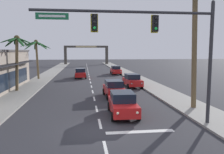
{
  "coord_description": "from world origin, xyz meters",
  "views": [
    {
      "loc": [
        -0.98,
        -12.92,
        4.64
      ],
      "look_at": [
        1.64,
        8.0,
        2.2
      ],
      "focal_mm": 36.4,
      "sensor_mm": 36.0,
      "label": 1
    }
  ],
  "objects_px": {
    "sedan_parked_nearest_kerb": "(116,70)",
    "sedan_lead_at_stop_bar": "(123,103)",
    "sedan_parked_mid_kerb": "(132,80)",
    "traffic_signal_mast": "(160,37)",
    "sedan_oncoming_far": "(80,73)",
    "sedan_third_in_queue": "(114,89)",
    "town_gateway_arch": "(86,52)",
    "palm_right_nearest": "(195,19)",
    "palm_left_third": "(36,49)",
    "palm_left_second": "(17,51)"
  },
  "relations": [
    {
      "from": "palm_left_third",
      "to": "town_gateway_arch",
      "type": "xyz_separation_m",
      "value": [
        8.47,
        40.45,
        -0.72
      ]
    },
    {
      "from": "sedan_third_in_queue",
      "to": "town_gateway_arch",
      "type": "relative_size",
      "value": 0.3
    },
    {
      "from": "sedan_parked_mid_kerb",
      "to": "sedan_oncoming_far",
      "type": "bearing_deg",
      "value": 122.85
    },
    {
      "from": "sedan_parked_mid_kerb",
      "to": "sedan_parked_nearest_kerb",
      "type": "bearing_deg",
      "value": 89.59
    },
    {
      "from": "sedan_third_in_queue",
      "to": "traffic_signal_mast",
      "type": "bearing_deg",
      "value": -81.12
    },
    {
      "from": "palm_left_third",
      "to": "palm_left_second",
      "type": "bearing_deg",
      "value": -89.54
    },
    {
      "from": "sedan_lead_at_stop_bar",
      "to": "sedan_oncoming_far",
      "type": "bearing_deg",
      "value": 98.19
    },
    {
      "from": "traffic_signal_mast",
      "to": "sedan_third_in_queue",
      "type": "bearing_deg",
      "value": 98.88
    },
    {
      "from": "sedan_third_in_queue",
      "to": "palm_right_nearest",
      "type": "distance_m",
      "value": 9.95
    },
    {
      "from": "town_gateway_arch",
      "to": "sedan_third_in_queue",
      "type": "bearing_deg",
      "value": -87.92
    },
    {
      "from": "sedan_parked_nearest_kerb",
      "to": "sedan_lead_at_stop_bar",
      "type": "bearing_deg",
      "value": -97.11
    },
    {
      "from": "palm_left_third",
      "to": "town_gateway_arch",
      "type": "height_order",
      "value": "palm_left_third"
    },
    {
      "from": "sedan_oncoming_far",
      "to": "palm_left_second",
      "type": "bearing_deg",
      "value": -119.06
    },
    {
      "from": "sedan_lead_at_stop_bar",
      "to": "palm_left_third",
      "type": "bearing_deg",
      "value": 114.97
    },
    {
      "from": "palm_right_nearest",
      "to": "sedan_oncoming_far",
      "type": "bearing_deg",
      "value": 112.31
    },
    {
      "from": "palm_left_second",
      "to": "town_gateway_arch",
      "type": "xyz_separation_m",
      "value": [
        8.38,
        51.65,
        -0.46
      ]
    },
    {
      "from": "sedan_parked_mid_kerb",
      "to": "town_gateway_arch",
      "type": "relative_size",
      "value": 0.3
    },
    {
      "from": "sedan_lead_at_stop_bar",
      "to": "town_gateway_arch",
      "type": "bearing_deg",
      "value": 91.63
    },
    {
      "from": "sedan_oncoming_far",
      "to": "palm_right_nearest",
      "type": "relative_size",
      "value": 0.44
    },
    {
      "from": "sedan_lead_at_stop_bar",
      "to": "sedan_third_in_queue",
      "type": "distance_m",
      "value": 6.53
    },
    {
      "from": "sedan_parked_mid_kerb",
      "to": "palm_right_nearest",
      "type": "height_order",
      "value": "palm_right_nearest"
    },
    {
      "from": "sedan_lead_at_stop_bar",
      "to": "sedan_parked_mid_kerb",
      "type": "xyz_separation_m",
      "value": [
        3.45,
        12.62,
        0.0
      ]
    },
    {
      "from": "palm_right_nearest",
      "to": "town_gateway_arch",
      "type": "bearing_deg",
      "value": 96.98
    },
    {
      "from": "sedan_parked_nearest_kerb",
      "to": "town_gateway_arch",
      "type": "height_order",
      "value": "town_gateway_arch"
    },
    {
      "from": "traffic_signal_mast",
      "to": "sedan_parked_mid_kerb",
      "type": "height_order",
      "value": "traffic_signal_mast"
    },
    {
      "from": "sedan_third_in_queue",
      "to": "town_gateway_arch",
      "type": "distance_m",
      "value": 56.07
    },
    {
      "from": "sedan_third_in_queue",
      "to": "sedan_parked_nearest_kerb",
      "type": "xyz_separation_m",
      "value": [
        3.32,
        22.02,
        0.0
      ]
    },
    {
      "from": "sedan_oncoming_far",
      "to": "sedan_parked_nearest_kerb",
      "type": "relative_size",
      "value": 1.0
    },
    {
      "from": "sedan_parked_mid_kerb",
      "to": "palm_left_third",
      "type": "bearing_deg",
      "value": 145.55
    },
    {
      "from": "sedan_oncoming_far",
      "to": "sedan_parked_nearest_kerb",
      "type": "distance_m",
      "value": 8.78
    },
    {
      "from": "sedan_parked_mid_kerb",
      "to": "palm_left_third",
      "type": "distance_m",
      "value": 17.1
    },
    {
      "from": "sedan_third_in_queue",
      "to": "sedan_oncoming_far",
      "type": "relative_size",
      "value": 1.0
    },
    {
      "from": "town_gateway_arch",
      "to": "traffic_signal_mast",
      "type": "bearing_deg",
      "value": -86.94
    },
    {
      "from": "sedan_parked_nearest_kerb",
      "to": "palm_right_nearest",
      "type": "relative_size",
      "value": 0.44
    },
    {
      "from": "traffic_signal_mast",
      "to": "palm_left_third",
      "type": "distance_m",
      "value": 27.55
    },
    {
      "from": "sedan_lead_at_stop_bar",
      "to": "sedan_parked_mid_kerb",
      "type": "height_order",
      "value": "same"
    },
    {
      "from": "sedan_third_in_queue",
      "to": "palm_right_nearest",
      "type": "height_order",
      "value": "palm_right_nearest"
    },
    {
      "from": "sedan_third_in_queue",
      "to": "sedan_parked_mid_kerb",
      "type": "xyz_separation_m",
      "value": [
        3.2,
        6.09,
        0.0
      ]
    },
    {
      "from": "sedan_parked_mid_kerb",
      "to": "sedan_third_in_queue",
      "type": "bearing_deg",
      "value": -117.75
    },
    {
      "from": "palm_left_second",
      "to": "town_gateway_arch",
      "type": "distance_m",
      "value": 52.33
    },
    {
      "from": "sedan_third_in_queue",
      "to": "palm_right_nearest",
      "type": "xyz_separation_m",
      "value": [
        5.5,
        -5.53,
        6.18
      ]
    },
    {
      "from": "traffic_signal_mast",
      "to": "sedan_lead_at_stop_bar",
      "type": "bearing_deg",
      "value": 121.38
    },
    {
      "from": "sedan_lead_at_stop_bar",
      "to": "town_gateway_arch",
      "type": "height_order",
      "value": "town_gateway_arch"
    },
    {
      "from": "traffic_signal_mast",
      "to": "sedan_parked_mid_kerb",
      "type": "bearing_deg",
      "value": 83.54
    },
    {
      "from": "traffic_signal_mast",
      "to": "sedan_lead_at_stop_bar",
      "type": "distance_m",
      "value": 5.62
    },
    {
      "from": "sedan_lead_at_stop_bar",
      "to": "sedan_oncoming_far",
      "type": "distance_m",
      "value": 23.35
    },
    {
      "from": "traffic_signal_mast",
      "to": "sedan_lead_at_stop_bar",
      "type": "height_order",
      "value": "traffic_signal_mast"
    },
    {
      "from": "sedan_third_in_queue",
      "to": "town_gateway_arch",
      "type": "xyz_separation_m",
      "value": [
        -2.03,
        55.94,
        3.32
      ]
    },
    {
      "from": "palm_left_third",
      "to": "town_gateway_arch",
      "type": "relative_size",
      "value": 0.43
    },
    {
      "from": "palm_right_nearest",
      "to": "sedan_third_in_queue",
      "type": "bearing_deg",
      "value": 134.85
    }
  ]
}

